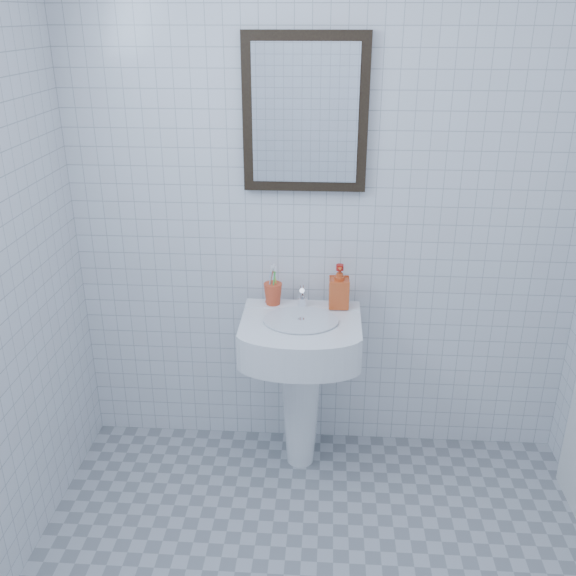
{
  "coord_description": "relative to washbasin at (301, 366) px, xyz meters",
  "views": [
    {
      "loc": [
        0.01,
        -1.43,
        1.92
      ],
      "look_at": [
        -0.14,
        0.86,
        0.93
      ],
      "focal_mm": 40.0,
      "sensor_mm": 36.0,
      "label": 1
    }
  ],
  "objects": [
    {
      "name": "soap_dispenser",
      "position": [
        0.16,
        0.1,
        0.34
      ],
      "size": [
        0.09,
        0.09,
        0.19
      ],
      "primitive_type": "imported",
      "rotation": [
        0.0,
        0.0,
        0.01
      ],
      "color": "red",
      "rests_on": "washbasin"
    },
    {
      "name": "toothbrush_cup",
      "position": [
        -0.13,
        0.11,
        0.29
      ],
      "size": [
        0.1,
        0.1,
        0.09
      ],
      "primitive_type": null,
      "rotation": [
        0.0,
        0.0,
        -0.41
      ],
      "color": "#DB4625",
      "rests_on": "washbasin"
    },
    {
      "name": "wall_mirror",
      "position": [
        0.0,
        0.2,
        1.04
      ],
      "size": [
        0.5,
        0.04,
        0.62
      ],
      "color": "black",
      "rests_on": "wall_back"
    },
    {
      "name": "wall_back",
      "position": [
        0.09,
        0.22,
        0.74
      ],
      "size": [
        2.2,
        0.02,
        2.5
      ],
      "primitive_type": "cube",
      "color": "white",
      "rests_on": "ground"
    },
    {
      "name": "washbasin",
      "position": [
        0.0,
        0.0,
        0.0
      ],
      "size": [
        0.5,
        0.36,
        0.76
      ],
      "color": "white",
      "rests_on": "ground"
    },
    {
      "name": "faucet",
      "position": [
        0.0,
        0.09,
        0.28
      ],
      "size": [
        0.04,
        0.09,
        0.1
      ],
      "color": "white",
      "rests_on": "washbasin"
    }
  ]
}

